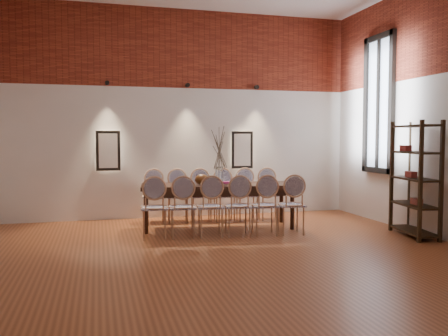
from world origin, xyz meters
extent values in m
cube|color=brown|center=(0.00, 0.00, -0.01)|extent=(7.00, 7.00, 0.02)
cube|color=silver|center=(0.00, 3.55, 2.00)|extent=(7.00, 0.10, 4.00)
cube|color=silver|center=(0.00, -3.55, 2.00)|extent=(7.00, 0.10, 4.00)
cube|color=maroon|center=(0.00, 3.48, 3.25)|extent=(7.00, 0.02, 1.50)
cube|color=#FFEAC6|center=(-1.30, 3.45, 1.30)|extent=(0.36, 0.06, 0.66)
cube|color=#FFEAC6|center=(1.30, 3.45, 1.30)|extent=(0.36, 0.06, 0.66)
cylinder|color=black|center=(-1.30, 3.42, 2.55)|extent=(0.08, 0.10, 0.08)
cylinder|color=black|center=(0.20, 3.42, 2.55)|extent=(0.08, 0.10, 0.08)
cylinder|color=black|center=(1.60, 3.42, 2.55)|extent=(0.08, 0.10, 0.08)
cube|color=silver|center=(3.46, 2.00, 2.15)|extent=(0.02, 0.78, 2.38)
cube|color=black|center=(3.44, 2.00, 2.15)|extent=(0.08, 0.90, 2.50)
cube|color=black|center=(3.44, 2.00, 2.15)|extent=(0.06, 0.06, 2.40)
cube|color=black|center=(0.48, 2.18, 0.38)|extent=(2.66, 1.11, 0.75)
cylinder|color=silver|center=(0.51, 2.18, 0.90)|extent=(0.14, 0.14, 0.30)
ellipsoid|color=brown|center=(0.20, 2.16, 0.84)|extent=(0.24, 0.24, 0.18)
cube|color=#8C1D56|center=(0.59, 2.29, 0.77)|extent=(0.28, 0.21, 0.03)
camera|label=1|loc=(-1.50, -5.61, 1.53)|focal=38.00mm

